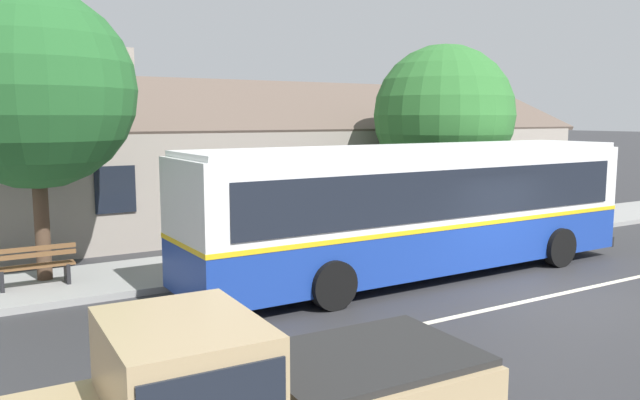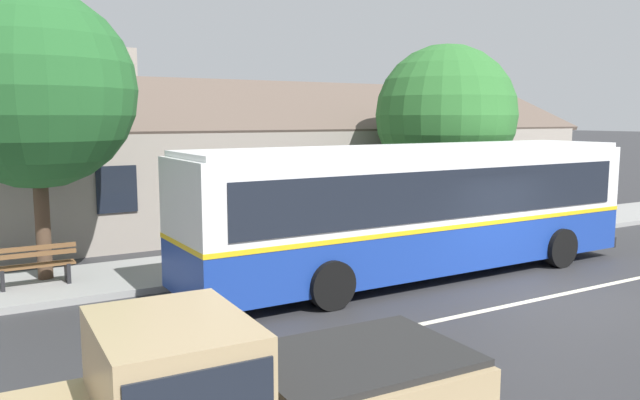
# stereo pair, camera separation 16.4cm
# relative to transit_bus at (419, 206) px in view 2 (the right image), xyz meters

# --- Properties ---
(ground_plane) EXTENTS (300.00, 300.00, 0.00)m
(ground_plane) POSITION_rel_transit_bus_xyz_m (1.41, -2.90, -1.69)
(ground_plane) COLOR #2D2D30
(sidewalk_far) EXTENTS (60.00, 3.00, 0.15)m
(sidewalk_far) POSITION_rel_transit_bus_xyz_m (1.41, 3.10, -1.61)
(sidewalk_far) COLOR gray
(sidewalk_far) RESTS_ON ground
(lane_divider_stripe) EXTENTS (60.00, 0.16, 0.01)m
(lane_divider_stripe) POSITION_rel_transit_bus_xyz_m (1.41, -2.90, -1.68)
(lane_divider_stripe) COLOR beige
(lane_divider_stripe) RESTS_ON ground
(community_building) EXTENTS (22.93, 9.32, 6.25)m
(community_building) POSITION_rel_transit_bus_xyz_m (2.07, 10.64, 0.11)
(community_building) COLOR gray
(community_building) RESTS_ON ground
(transit_bus) EXTENTS (11.90, 2.87, 3.13)m
(transit_bus) POSITION_rel_transit_bus_xyz_m (0.00, 0.00, 0.00)
(transit_bus) COLOR navy
(transit_bus) RESTS_ON ground
(bench_by_building) EXTENTS (1.64, 0.51, 0.94)m
(bench_by_building) POSITION_rel_transit_bus_xyz_m (-8.18, 2.98, -1.12)
(bench_by_building) COLOR brown
(bench_by_building) RESTS_ON sidewalk_far
(bench_down_street) EXTENTS (1.86, 0.51, 0.94)m
(bench_down_street) POSITION_rel_transit_bus_xyz_m (-3.67, 3.10, -1.11)
(bench_down_street) COLOR brown
(bench_down_street) RESTS_ON sidewalk_far
(street_tree_primary) EXTENTS (4.53, 4.53, 6.13)m
(street_tree_primary) POSITION_rel_transit_bus_xyz_m (4.25, 3.92, 2.17)
(street_tree_primary) COLOR #4C3828
(street_tree_primary) RESTS_ON ground
(street_tree_secondary) EXTENTS (4.39, 4.39, 6.60)m
(street_tree_secondary) POSITION_rel_transit_bus_xyz_m (-8.01, 3.54, 2.59)
(street_tree_secondary) COLOR #4C3828
(street_tree_secondary) RESTS_ON ground
(bus_stop_sign) EXTENTS (0.36, 0.07, 2.40)m
(bus_stop_sign) POSITION_rel_transit_bus_xyz_m (5.68, 2.09, -0.04)
(bus_stop_sign) COLOR gray
(bus_stop_sign) RESTS_ON sidewalk_far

